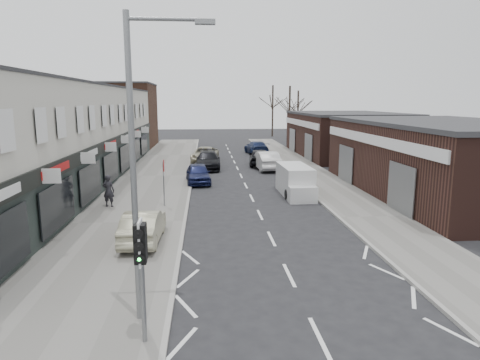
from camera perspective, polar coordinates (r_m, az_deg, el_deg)
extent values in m
plane|color=black|center=(13.54, 8.26, -15.75)|extent=(160.00, 160.00, 0.00)
cube|color=slate|center=(34.55, -11.09, 0.48)|extent=(5.50, 64.00, 0.12)
cube|color=slate|center=(35.39, 9.46, 0.77)|extent=(3.50, 64.00, 0.12)
cube|color=beige|center=(33.17, -23.50, 5.48)|extent=(8.00, 41.00, 7.10)
cube|color=#492B1F|center=(57.84, -15.44, 8.21)|extent=(8.00, 10.00, 8.00)
cube|color=#371E19|center=(30.26, 25.87, 2.41)|extent=(10.00, 18.00, 4.50)
cube|color=#371E19|center=(48.46, 13.88, 5.83)|extent=(10.00, 16.00, 4.50)
cylinder|color=slate|center=(10.85, -12.87, -13.39)|extent=(0.12, 0.12, 3.00)
cube|color=silver|center=(10.48, -13.10, -8.13)|extent=(0.05, 0.55, 1.10)
cube|color=black|center=(10.36, -13.20, -8.34)|extent=(0.28, 0.22, 0.95)
sphere|color=#0CE533|center=(10.35, -13.23, -10.12)|extent=(0.18, 0.18, 0.18)
cube|color=black|center=(10.59, -13.01, -7.92)|extent=(0.26, 0.20, 0.90)
cylinder|color=slate|center=(11.33, -14.04, 0.80)|extent=(0.16, 0.16, 8.00)
cylinder|color=slate|center=(11.23, -10.12, 20.36)|extent=(1.80, 0.10, 0.10)
cube|color=slate|center=(11.18, -4.67, 20.27)|extent=(0.50, 0.22, 0.12)
cylinder|color=slate|center=(24.37, -10.13, -0.52)|extent=(0.07, 0.07, 2.50)
cube|color=white|center=(24.26, -10.06, 0.88)|extent=(0.04, 0.45, 0.25)
cube|color=silver|center=(27.78, 7.29, 0.01)|extent=(1.78, 4.15, 1.88)
cube|color=silver|center=(25.56, 8.37, -1.97)|extent=(1.67, 0.75, 0.99)
cylinder|color=black|center=(26.37, 6.27, -1.92)|extent=(0.20, 0.63, 0.63)
cylinder|color=black|center=(26.70, 9.50, -1.85)|extent=(0.20, 0.63, 0.63)
cylinder|color=black|center=(29.14, 5.20, -0.71)|extent=(0.20, 0.63, 0.63)
cylinder|color=black|center=(29.44, 8.14, -0.65)|extent=(0.20, 0.63, 0.63)
imported|color=#9D997D|center=(18.51, -12.76, -5.98)|extent=(1.54, 4.13, 1.35)
imported|color=black|center=(24.94, -17.13, -1.37)|extent=(0.74, 0.57, 1.82)
imported|color=#151A42|center=(31.47, -5.61, 0.87)|extent=(2.00, 4.32, 1.43)
imported|color=black|center=(38.00, -4.30, 2.63)|extent=(2.24, 5.29, 1.52)
imported|color=#AAA388|center=(42.21, -4.68, 3.38)|extent=(2.94, 5.53, 1.48)
imported|color=silver|center=(37.59, 3.51, 2.62)|extent=(2.06, 5.02, 1.62)
imported|color=black|center=(40.01, 2.62, 3.08)|extent=(2.32, 4.80, 1.58)
imported|color=#162245|center=(48.68, 2.20, 4.35)|extent=(2.56, 5.22, 1.46)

